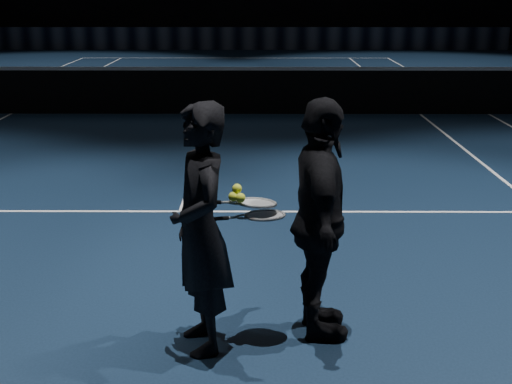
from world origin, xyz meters
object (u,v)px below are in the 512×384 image
racket_lower (265,215)px  tennis_balls (237,195)px  player_a (200,230)px  racket_upper (257,203)px  player_b (320,221)px

racket_lower → tennis_balls: bearing=178.5°
player_a → racket_upper: 0.43m
player_b → tennis_balls: player_b is taller
player_a → player_b: bearing=84.9°
player_a → racket_lower: (0.44, 0.10, 0.07)m
player_a → tennis_balls: bearing=86.0°
player_a → tennis_balls: size_ratio=14.49×
player_b → racket_lower: (-0.39, -0.09, 0.07)m
racket_lower → racket_upper: 0.10m
player_a → tennis_balls: player_a is taller
racket_upper → tennis_balls: (-0.13, -0.07, 0.08)m
racket_lower → tennis_balls: tennis_balls is taller
racket_lower → racket_upper: racket_upper is taller
racket_upper → player_a: bearing=-178.3°
player_b → racket_lower: 0.41m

